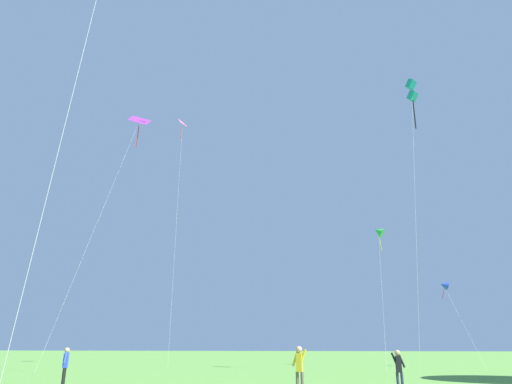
# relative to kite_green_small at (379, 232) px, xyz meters

# --- Properties ---
(kite_green_small) EXTENTS (1.71, 11.76, 13.55)m
(kite_green_small) POSITION_rel_kite_green_small_xyz_m (0.00, 0.00, 0.00)
(kite_green_small) COLOR green
(kite_green_small) RESTS_ON ground_plane
(kite_purple_streamer) EXTENTS (2.07, 12.48, 25.93)m
(kite_purple_streamer) POSITION_rel_kite_green_small_xyz_m (-24.52, -6.44, 11.13)
(kite_purple_streamer) COLOR purple
(kite_purple_streamer) RESTS_ON ground_plane
(kite_teal_box) EXTENTS (3.31, 8.07, 23.85)m
(kite_teal_box) POSITION_rel_kite_green_small_xyz_m (3.23, -10.24, 9.80)
(kite_teal_box) COLOR teal
(kite_teal_box) RESTS_ON ground_plane
(kite_blue_delta) EXTENTS (2.19, 4.58, 7.77)m
(kite_blue_delta) POSITION_rel_kite_green_small_xyz_m (5.56, -0.08, -5.56)
(kite_blue_delta) COLOR blue
(kite_blue_delta) RESTS_ON ground_plane
(kite_pink_low) EXTENTS (4.04, 9.28, 27.73)m
(kite_pink_low) POSITION_rel_kite_green_small_xyz_m (-21.47, -1.40, 12.21)
(kite_pink_low) COLOR pink
(kite_pink_low) RESTS_ON ground_plane
(person_child_small) EXTENTS (0.52, 0.22, 1.61)m
(person_child_small) POSITION_rel_kite_green_small_xyz_m (-1.36, -27.31, -11.89)
(person_child_small) COLOR #2D3351
(person_child_small) RESTS_ON ground_plane
(person_near_tree) EXTENTS (0.57, 0.24, 1.75)m
(person_near_tree) POSITION_rel_kite_green_small_xyz_m (-4.97, -28.92, -11.80)
(person_near_tree) COLOR #665B4C
(person_near_tree) RESTS_ON ground_plane
(person_foreground_watcher) EXTENTS (0.26, 0.54, 1.69)m
(person_foreground_watcher) POSITION_rel_kite_green_small_xyz_m (-15.63, -27.31, -11.84)
(person_foreground_watcher) COLOR black
(person_foreground_watcher) RESTS_ON ground_plane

